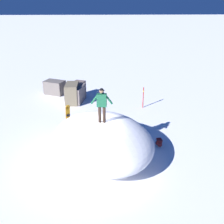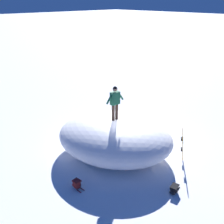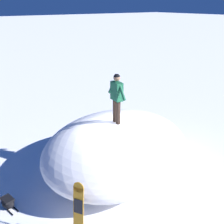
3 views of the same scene
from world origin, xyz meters
name	(u,v)px [view 3 (image 3 of 3)]	position (x,y,z in m)	size (l,w,h in m)	color
ground	(123,178)	(0.00, 0.00, 0.00)	(240.00, 240.00, 0.00)	white
snow_mound	(117,147)	(0.13, 0.54, 0.89)	(5.49, 4.47, 1.78)	white
snowboarder_standing	(117,95)	(0.12, 0.55, 2.73)	(0.26, 0.98, 1.61)	black
snowboard_primary_upright	(79,212)	(-2.39, -1.33, 0.85)	(0.30, 0.32, 1.65)	orange
backpack_near	(8,202)	(-3.46, 0.87, 0.16)	(0.39, 0.68, 0.31)	black
backpack_far	(59,139)	(-0.64, 3.43, 0.20)	(0.54, 0.33, 0.39)	maroon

